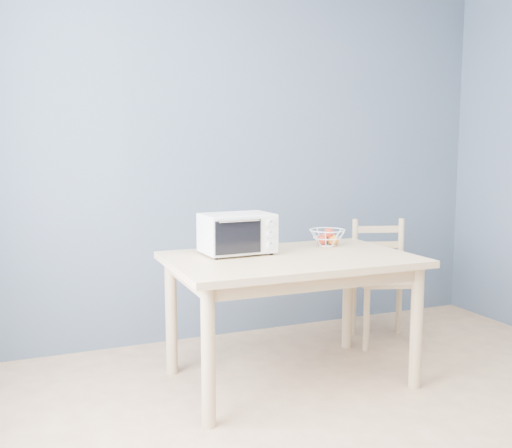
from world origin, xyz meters
name	(u,v)px	position (x,y,z in m)	size (l,w,h in m)	color
room	(460,166)	(0.00, 0.00, 1.30)	(4.01, 4.51, 2.61)	tan
dining_table	(290,273)	(-0.06, 1.28, 0.65)	(1.40, 0.90, 0.75)	#E0B786
toaster_oven	(235,233)	(-0.34, 1.46, 0.88)	(0.42, 0.32, 0.24)	white
fruit_basket	(327,237)	(0.31, 1.52, 0.81)	(0.26, 0.26, 0.12)	white
dining_chair	(382,282)	(0.87, 1.70, 0.43)	(0.51, 0.51, 0.86)	#E0B786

